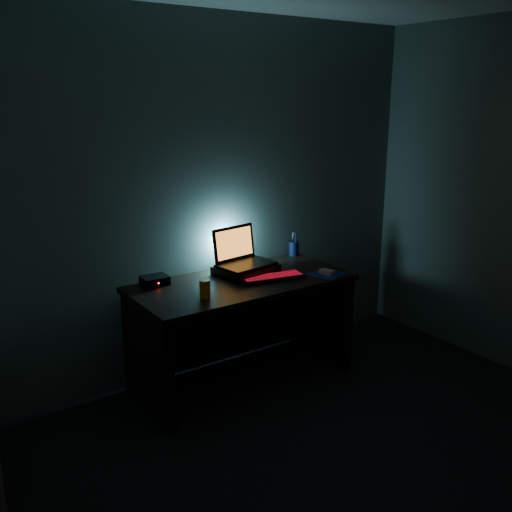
# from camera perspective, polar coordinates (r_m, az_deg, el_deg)

# --- Properties ---
(room) EXTENTS (3.50, 4.00, 2.50)m
(room) POSITION_cam_1_polar(r_m,az_deg,el_deg) (2.56, 18.75, -1.05)
(room) COLOR black
(room) RESTS_ON ground
(desk) EXTENTS (1.50, 0.70, 0.75)m
(desk) POSITION_cam_1_polar(r_m,az_deg,el_deg) (3.98, -1.80, -5.80)
(desk) COLOR black
(desk) RESTS_ON ground
(riser) EXTENTS (0.44, 0.35, 0.06)m
(riser) POSITION_cam_1_polar(r_m,az_deg,el_deg) (3.99, -0.99, -1.37)
(riser) COLOR black
(riser) RESTS_ON desk
(laptop) EXTENTS (0.41, 0.33, 0.26)m
(laptop) POSITION_cam_1_polar(r_m,az_deg,el_deg) (4.00, -1.49, 0.02)
(laptop) COLOR black
(laptop) RESTS_ON riser
(keyboard) EXTENTS (0.45, 0.22, 0.03)m
(keyboard) POSITION_cam_1_polar(r_m,az_deg,el_deg) (3.87, 1.63, -2.14)
(keyboard) COLOR black
(keyboard) RESTS_ON desk
(mousepad) EXTENTS (0.27, 0.25, 0.00)m
(mousepad) POSITION_cam_1_polar(r_m,az_deg,el_deg) (4.00, 7.10, -1.83)
(mousepad) COLOR #0C1659
(mousepad) RESTS_ON desk
(mouse) EXTENTS (0.09, 0.11, 0.03)m
(mouse) POSITION_cam_1_polar(r_m,az_deg,el_deg) (4.00, 7.11, -1.60)
(mouse) COLOR gray
(mouse) RESTS_ON mousepad
(pen_cup) EXTENTS (0.09, 0.09, 0.11)m
(pen_cup) POSITION_cam_1_polar(r_m,az_deg,el_deg) (4.45, 3.81, 0.76)
(pen_cup) COLOR black
(pen_cup) RESTS_ON desk
(juice_glass) EXTENTS (0.09, 0.09, 0.11)m
(juice_glass) POSITION_cam_1_polar(r_m,az_deg,el_deg) (3.52, -5.13, -3.30)
(juice_glass) COLOR orange
(juice_glass) RESTS_ON desk
(router) EXTENTS (0.18, 0.15, 0.06)m
(router) POSITION_cam_1_polar(r_m,az_deg,el_deg) (3.82, -10.10, -2.41)
(router) COLOR black
(router) RESTS_ON desk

